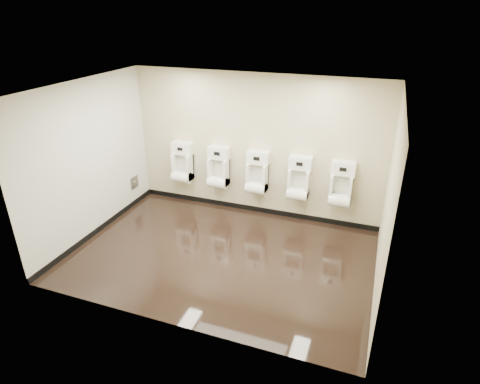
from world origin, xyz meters
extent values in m
cube|color=black|center=(0.00, 0.00, 0.00)|extent=(5.00, 3.50, 0.00)
cube|color=white|center=(0.00, 0.00, 2.80)|extent=(5.00, 3.50, 0.00)
cube|color=beige|center=(0.00, 1.75, 1.40)|extent=(5.00, 0.02, 2.80)
cube|color=beige|center=(0.00, -1.75, 1.40)|extent=(5.00, 0.02, 2.80)
cube|color=beige|center=(-2.50, 0.00, 1.40)|extent=(0.02, 3.50, 2.80)
cube|color=beige|center=(2.50, 0.00, 1.40)|extent=(0.02, 3.50, 2.80)
cube|color=silver|center=(-2.50, 0.00, 1.40)|extent=(0.01, 3.50, 2.80)
cube|color=black|center=(0.00, 1.74, 0.05)|extent=(5.00, 0.02, 0.10)
cube|color=black|center=(-2.49, 0.00, 0.05)|extent=(0.02, 3.50, 0.10)
cube|color=#9E9EA3|center=(-2.48, 1.20, 0.50)|extent=(0.03, 0.25, 0.25)
cylinder|color=silver|center=(-2.46, 1.20, 0.50)|extent=(0.02, 0.04, 0.04)
cube|color=white|center=(-1.53, 1.61, 0.82)|extent=(0.39, 0.28, 0.55)
cube|color=silver|center=(-1.53, 1.70, 0.86)|extent=(0.29, 0.01, 0.43)
cylinder|color=white|center=(-1.53, 1.53, 0.62)|extent=(0.39, 0.24, 0.24)
cube|color=white|center=(-1.53, 1.65, 1.22)|extent=(0.43, 0.21, 0.24)
cube|color=black|center=(-1.53, 1.54, 1.24)|extent=(0.11, 0.01, 0.06)
cube|color=silver|center=(-1.53, 1.54, 1.24)|extent=(0.13, 0.01, 0.08)
cylinder|color=silver|center=(-1.31, 1.65, 1.22)|extent=(0.01, 0.03, 0.03)
cube|color=white|center=(-0.71, 1.61, 0.82)|extent=(0.39, 0.28, 0.55)
cube|color=silver|center=(-0.71, 1.70, 0.86)|extent=(0.29, 0.01, 0.43)
cylinder|color=white|center=(-0.71, 1.53, 0.62)|extent=(0.39, 0.24, 0.24)
cube|color=white|center=(-0.71, 1.65, 1.22)|extent=(0.43, 0.21, 0.24)
cube|color=black|center=(-0.71, 1.54, 1.24)|extent=(0.11, 0.01, 0.06)
cube|color=silver|center=(-0.71, 1.54, 1.24)|extent=(0.13, 0.01, 0.08)
cylinder|color=silver|center=(-0.49, 1.65, 1.22)|extent=(0.01, 0.03, 0.03)
cube|color=white|center=(0.10, 1.61, 0.82)|extent=(0.39, 0.28, 0.55)
cube|color=silver|center=(0.10, 1.70, 0.86)|extent=(0.29, 0.01, 0.43)
cylinder|color=white|center=(0.10, 1.53, 0.62)|extent=(0.39, 0.24, 0.24)
cube|color=white|center=(0.10, 1.65, 1.22)|extent=(0.43, 0.21, 0.24)
cube|color=black|center=(0.10, 1.54, 1.24)|extent=(0.11, 0.01, 0.06)
cube|color=silver|center=(0.10, 1.54, 1.24)|extent=(0.13, 0.01, 0.08)
cylinder|color=silver|center=(0.33, 1.65, 1.22)|extent=(0.01, 0.03, 0.03)
cube|color=white|center=(0.94, 1.61, 0.82)|extent=(0.39, 0.28, 0.55)
cube|color=silver|center=(0.94, 1.70, 0.86)|extent=(0.29, 0.01, 0.43)
cylinder|color=white|center=(0.94, 1.53, 0.62)|extent=(0.39, 0.24, 0.24)
cube|color=white|center=(0.94, 1.65, 1.22)|extent=(0.43, 0.21, 0.24)
cube|color=black|center=(0.94, 1.54, 1.24)|extent=(0.11, 0.01, 0.06)
cube|color=silver|center=(0.94, 1.54, 1.24)|extent=(0.13, 0.01, 0.08)
cylinder|color=silver|center=(1.16, 1.65, 1.22)|extent=(0.01, 0.03, 0.03)
cube|color=white|center=(1.72, 1.61, 0.82)|extent=(0.39, 0.28, 0.55)
cube|color=silver|center=(1.72, 1.70, 0.86)|extent=(0.29, 0.01, 0.43)
cylinder|color=white|center=(1.72, 1.53, 0.62)|extent=(0.39, 0.24, 0.24)
cube|color=white|center=(1.72, 1.65, 1.22)|extent=(0.43, 0.21, 0.24)
cube|color=black|center=(1.72, 1.54, 1.24)|extent=(0.11, 0.01, 0.06)
cube|color=silver|center=(1.72, 1.54, 1.24)|extent=(0.13, 0.01, 0.08)
cylinder|color=silver|center=(1.94, 1.65, 1.22)|extent=(0.01, 0.03, 0.03)
camera|label=1|loc=(2.26, -5.31, 3.89)|focal=30.00mm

